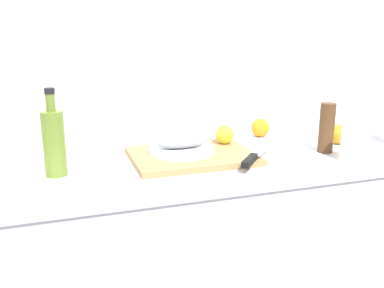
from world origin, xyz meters
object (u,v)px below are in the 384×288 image
white_plate (182,150)px  coffee_mug_1 (352,144)px  pepper_mill (327,128)px  lemon_0 (225,135)px  fish_fillet (182,142)px  olive_oil_bottle (54,141)px  cutting_board (192,156)px  chef_knife (254,156)px

white_plate → coffee_mug_1: coffee_mug_1 is taller
pepper_mill → lemon_0: bearing=155.6°
fish_fillet → olive_oil_bottle: bearing=-172.4°
cutting_board → lemon_0: 0.17m
fish_fillet → coffee_mug_1: 0.55m
white_plate → lemon_0: lemon_0 is taller
fish_fillet → olive_oil_bottle: olive_oil_bottle is taller
fish_fillet → lemon_0: (0.18, 0.06, 0.00)m
chef_knife → pepper_mill: bearing=-38.3°
olive_oil_bottle → pepper_mill: olive_oil_bottle is taller
cutting_board → chef_knife: bearing=-36.5°
olive_oil_bottle → cutting_board: bearing=4.5°
chef_knife → olive_oil_bottle: (-0.59, 0.09, 0.07)m
fish_fillet → chef_knife: 0.24m
cutting_board → coffee_mug_1: 0.52m
white_plate → fish_fillet: 0.03m
chef_knife → coffee_mug_1: bearing=-59.3°
olive_oil_bottle → coffee_mug_1: size_ratio=2.32×
white_plate → lemon_0: size_ratio=3.35×
olive_oil_bottle → pepper_mill: (0.89, -0.04, -0.02)m
white_plate → lemon_0: bearing=17.6°
fish_fillet → lemon_0: size_ratio=2.51×
pepper_mill → fish_fillet: bearing=169.8°
fish_fillet → white_plate: bearing=-90.0°
fish_fillet → coffee_mug_1: bearing=-21.6°
fish_fillet → pepper_mill: bearing=-10.2°
coffee_mug_1 → pepper_mill: (-0.02, 0.11, 0.03)m
cutting_board → pepper_mill: size_ratio=2.32×
fish_fillet → olive_oil_bottle: 0.41m
cutting_board → fish_fillet: fish_fillet is taller
white_plate → pepper_mill: size_ratio=1.28×
fish_fillet → lemon_0: bearing=17.6°
olive_oil_bottle → coffee_mug_1: olive_oil_bottle is taller
cutting_board → white_plate: 0.04m
white_plate → olive_oil_bottle: size_ratio=0.86×
chef_knife → coffee_mug_1: (0.32, -0.06, 0.03)m
chef_knife → cutting_board: bearing=95.0°
cutting_board → olive_oil_bottle: bearing=-175.5°
cutting_board → chef_knife: 0.21m
lemon_0 → coffee_mug_1: size_ratio=0.60×
white_plate → coffee_mug_1: (0.51, -0.20, 0.03)m
olive_oil_bottle → fish_fillet: bearing=7.6°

